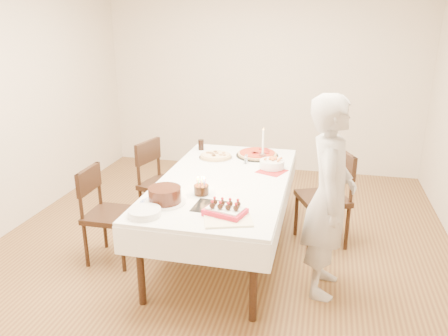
% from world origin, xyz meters
% --- Properties ---
extents(floor, '(5.00, 5.00, 0.00)m').
position_xyz_m(floor, '(0.00, 0.00, 0.00)').
color(floor, brown).
rests_on(floor, ground).
extents(wall_back, '(4.50, 0.04, 2.70)m').
position_xyz_m(wall_back, '(0.00, 2.50, 1.35)').
color(wall_back, beige).
rests_on(wall_back, floor).
extents(wall_front, '(4.50, 0.04, 2.70)m').
position_xyz_m(wall_front, '(0.00, -2.50, 1.35)').
color(wall_front, beige).
rests_on(wall_front, floor).
extents(wall_left, '(0.04, 5.00, 2.70)m').
position_xyz_m(wall_left, '(-2.25, 0.00, 1.35)').
color(wall_left, beige).
rests_on(wall_left, floor).
extents(dining_table, '(1.38, 2.26, 0.75)m').
position_xyz_m(dining_table, '(0.05, -0.08, 0.38)').
color(dining_table, white).
rests_on(dining_table, floor).
extents(chair_right_savory, '(0.64, 0.64, 0.95)m').
position_xyz_m(chair_right_savory, '(0.95, 0.32, 0.47)').
color(chair_right_savory, black).
rests_on(chair_right_savory, floor).
extents(chair_left_savory, '(0.58, 0.58, 0.93)m').
position_xyz_m(chair_left_savory, '(-0.69, 0.34, 0.47)').
color(chair_left_savory, black).
rests_on(chair_left_savory, floor).
extents(chair_left_dessert, '(0.46, 0.46, 0.89)m').
position_xyz_m(chair_left_dessert, '(-0.91, -0.45, 0.45)').
color(chair_left_dessert, black).
rests_on(chair_left_dessert, floor).
extents(person, '(0.43, 0.62, 1.63)m').
position_xyz_m(person, '(0.99, -0.47, 0.82)').
color(person, '#B9B3AF').
rests_on(person, floor).
extents(pizza_white, '(0.43, 0.43, 0.04)m').
position_xyz_m(pizza_white, '(-0.17, 0.50, 0.77)').
color(pizza_white, beige).
rests_on(pizza_white, dining_table).
extents(pizza_pepperoni, '(0.51, 0.51, 0.04)m').
position_xyz_m(pizza_pepperoni, '(0.24, 0.67, 0.77)').
color(pizza_pepperoni, red).
rests_on(pizza_pepperoni, dining_table).
extents(red_placemat, '(0.31, 0.31, 0.01)m').
position_xyz_m(red_placemat, '(0.45, 0.22, 0.75)').
color(red_placemat, '#B21E1E').
rests_on(red_placemat, dining_table).
extents(pasta_bowl, '(0.31, 0.31, 0.08)m').
position_xyz_m(pasta_bowl, '(0.44, 0.30, 0.80)').
color(pasta_bowl, white).
rests_on(pasta_bowl, dining_table).
extents(taper_candle, '(0.08, 0.08, 0.34)m').
position_xyz_m(taper_candle, '(0.31, 0.55, 0.92)').
color(taper_candle, white).
rests_on(taper_candle, dining_table).
extents(shaker_pair, '(0.08, 0.08, 0.08)m').
position_xyz_m(shaker_pair, '(0.17, 0.39, 0.79)').
color(shaker_pair, white).
rests_on(shaker_pair, dining_table).
extents(cola_glass, '(0.08, 0.08, 0.12)m').
position_xyz_m(cola_glass, '(-0.41, 0.76, 0.81)').
color(cola_glass, black).
rests_on(cola_glass, dining_table).
extents(layer_cake, '(0.42, 0.42, 0.13)m').
position_xyz_m(layer_cake, '(-0.28, -0.72, 0.82)').
color(layer_cake, '#36170D').
rests_on(layer_cake, dining_table).
extents(cake_board, '(0.27, 0.27, 0.01)m').
position_xyz_m(cake_board, '(0.09, -0.71, 0.75)').
color(cake_board, black).
rests_on(cake_board, dining_table).
extents(birthday_cake, '(0.15, 0.15, 0.14)m').
position_xyz_m(birthday_cake, '(-0.04, -0.49, 0.83)').
color(birthday_cake, '#331D0E').
rests_on(birthday_cake, dining_table).
extents(strawberry_box, '(0.34, 0.27, 0.07)m').
position_xyz_m(strawberry_box, '(0.24, -0.84, 0.79)').
color(strawberry_box, red).
rests_on(strawberry_box, dining_table).
extents(box_lid, '(0.40, 0.33, 0.03)m').
position_xyz_m(box_lid, '(0.28, -0.93, 0.75)').
color(box_lid, beige).
rests_on(box_lid, dining_table).
extents(plate_stack, '(0.29, 0.29, 0.05)m').
position_xyz_m(plate_stack, '(-0.34, -0.98, 0.78)').
color(plate_stack, white).
rests_on(plate_stack, dining_table).
extents(china_plate, '(0.31, 0.31, 0.01)m').
position_xyz_m(china_plate, '(-0.34, -0.75, 0.76)').
color(china_plate, white).
rests_on(china_plate, dining_table).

